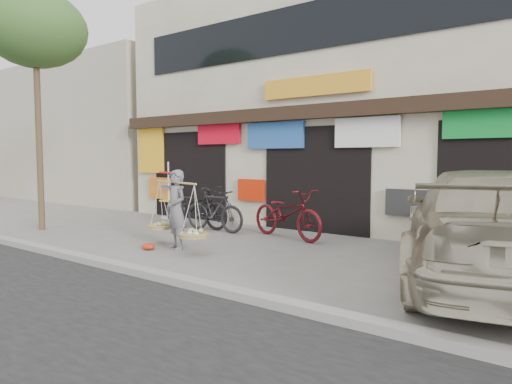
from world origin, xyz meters
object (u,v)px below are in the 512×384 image
Objects in this scene: bike_0 at (196,207)px; bike_1 at (214,210)px; bike_2 at (287,214)px; suv at (490,227)px; street_vendor at (176,213)px; street_tree at (35,30)px; display_rack at (169,195)px.

bike_0 is 0.84m from bike_1.
suv reaches higher than bike_2.
street_vendor is 1.04× the size of bike_1.
bike_2 reaches higher than bike_1.
street_tree reaches higher than bike_0.
suv is (10.49, 1.37, -4.31)m from street_tree.
bike_2 is at bearing -33.46° from suv.
bike_2 is at bearing -83.89° from bike_1.
street_tree reaches higher than suv.
bike_0 is at bearing 141.80° from street_vendor.
street_vendor is 5.81m from suv.
bike_2 is (2.87, 0.12, 0.01)m from bike_0.
street_vendor reaches higher than bike_1.
bike_0 is 2.87m from bike_2.
suv is at bearing -13.27° from display_rack.
bike_1 is 6.69m from suv.
suv is at bearing -102.43° from bike_0.
street_tree is 3.49× the size of display_rack.
bike_1 is 0.29× the size of suv.
street_tree is 6.13m from bike_0.
street_vendor reaches higher than bike_2.
bike_0 is 1.24× the size of display_rack.
display_rack is at bearing -29.49° from suv.
street_vendor is at bearing -159.89° from bike_1.
street_tree is at bearing -160.38° from street_vendor.
display_rack is at bearing 62.99° from bike_0.
bike_0 is 0.34× the size of suv.
bike_2 is at bearing -9.53° from display_rack.
suv is at bearing -93.09° from bike_2.
street_tree reaches higher than display_rack.
street_vendor is 2.33m from bike_1.
street_vendor is 0.86× the size of bike_2.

